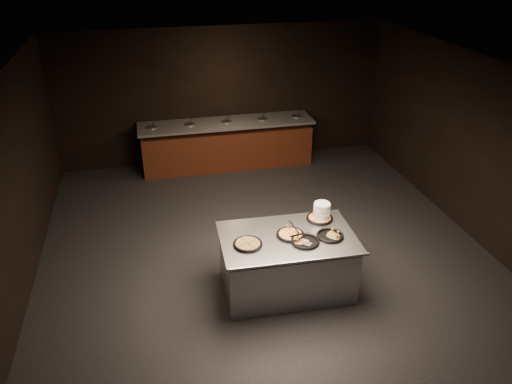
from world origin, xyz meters
TOP-DOWN VIEW (x-y plane):
  - room at (0.00, 0.00)m, footprint 7.02×8.02m
  - salad_bar at (0.00, 3.56)m, footprint 3.70×0.83m
  - serving_counter at (0.07, -0.83)m, footprint 1.88×1.24m
  - plate_stack at (0.68, -0.48)m, footprint 0.24×0.24m
  - pan_veggie_whole at (-0.50, -0.91)m, footprint 0.39×0.39m
  - pan_cheese_whole at (0.12, -0.81)m, footprint 0.39×0.39m
  - pan_cheese_slices_a at (0.65, -0.49)m, footprint 0.38×0.38m
  - pan_cheese_slices_b at (0.26, -1.02)m, footprint 0.39×0.39m
  - pan_veggie_slices at (0.64, -0.96)m, footprint 0.37×0.37m
  - server_left at (0.15, -0.72)m, footprint 0.24×0.30m
  - server_right at (0.18, -1.01)m, footprint 0.27×0.27m

SIDE VIEW (x-z plane):
  - serving_counter at x=0.07m, z-range -0.02..0.86m
  - salad_bar at x=0.00m, z-range -0.15..1.03m
  - pan_cheese_slices_b at x=0.26m, z-range 0.88..0.92m
  - pan_veggie_slices at x=0.64m, z-range 0.88..0.92m
  - pan_cheese_slices_a at x=0.65m, z-range 0.88..0.92m
  - pan_cheese_whole at x=0.12m, z-range 0.88..0.92m
  - pan_veggie_whole at x=-0.50m, z-range 0.88..0.92m
  - server_right at x=0.18m, z-range 0.88..1.04m
  - server_left at x=0.15m, z-range 0.88..1.05m
  - plate_stack at x=0.68m, z-range 0.88..1.13m
  - room at x=0.00m, z-range -0.01..2.91m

